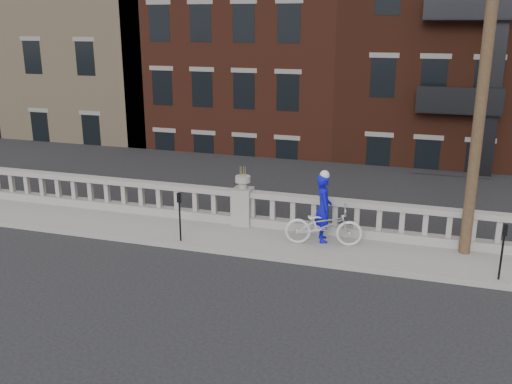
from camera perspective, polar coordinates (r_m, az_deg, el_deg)
ground at (r=13.65m, az=-6.70°, el=-9.17°), size 120.00×120.00×0.00m
sidewalk at (r=16.17m, az=-2.38°, el=-4.53°), size 32.00×2.20×0.15m
balustrade at (r=16.82m, az=-1.31°, el=-1.62°), size 28.00×0.34×1.03m
planter_pedestal at (r=16.76m, az=-1.31°, el=-1.00°), size 0.55×0.55×1.76m
lower_level at (r=34.66m, az=10.00°, el=11.05°), size 80.00×44.00×20.80m
utility_pole at (r=14.80m, az=22.08°, el=12.84°), size 1.60×0.28×10.00m
parking_meter_a at (r=15.55m, az=-7.65°, el=-1.94°), size 0.10×0.09×1.36m
parking_meter_b at (r=14.30m, az=23.46°, el=-4.95°), size 0.10×0.09×1.36m
bicycle at (r=15.37m, az=6.77°, el=-3.32°), size 2.16×1.07×1.09m
cyclist at (r=15.50m, az=6.76°, el=-1.59°), size 0.65×0.80×1.88m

